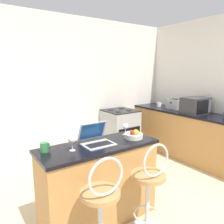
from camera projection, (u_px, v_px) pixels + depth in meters
The scene contains 14 objects.
wall_back at pixel (63, 90), 3.92m from camera, with size 12.00×0.06×2.60m.
breakfast_bar at pixel (99, 183), 2.39m from camera, with size 1.30×0.50×0.88m.
counter_right at pixel (201, 138), 3.96m from camera, with size 0.64×3.00×0.88m.
bar_stool_near at pixel (101, 214), 1.84m from camera, with size 0.40×0.40×1.00m.
bar_stool_far at pixel (149, 193), 2.14m from camera, with size 0.40×0.40×1.00m.
laptop at pixel (96, 138), 2.33m from camera, with size 0.32×0.30×0.22m.
microwave at pixel (195, 106), 3.93m from camera, with size 0.46×0.36×0.29m.
toaster at pixel (175, 104), 4.41m from camera, with size 0.23×0.30×0.20m.
stove_range at pixel (120, 132), 4.36m from camera, with size 0.59×0.61×0.89m.
mug_green at pixel (44, 147), 2.09m from camera, with size 0.09×0.08×0.09m.
mug_white at pixel (159, 105), 4.68m from camera, with size 0.11×0.09×0.09m.
wine_glass_tall at pixel (125, 127), 2.64m from camera, with size 0.07×0.07×0.14m.
wine_glass_short at pixel (72, 140), 2.11m from camera, with size 0.08×0.08×0.15m.
fruit_bowl at pixel (134, 135), 2.51m from camera, with size 0.21×0.21×0.11m.
Camera 1 is at (-1.50, -1.23, 1.66)m, focal length 35.00 mm.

